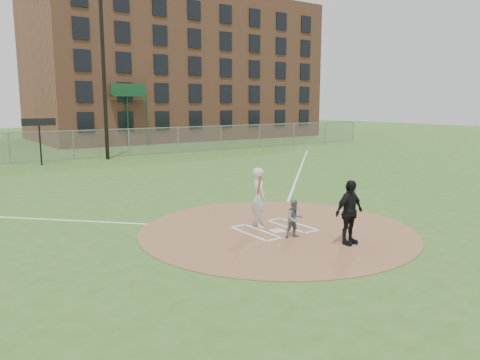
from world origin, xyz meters
TOP-DOWN VIEW (x-y plane):
  - ground at (0.00, 0.00)m, footprint 140.00×140.00m
  - dirt_circle at (0.00, 0.00)m, footprint 8.40×8.40m
  - home_plate at (-0.10, -0.14)m, footprint 0.45×0.45m
  - foul_line_first at (9.00, 9.00)m, footprint 17.04×17.04m
  - catcher at (-0.10, -0.90)m, footprint 0.63×0.54m
  - umpire at (0.69, -2.24)m, footprint 1.07×0.50m
  - batters_boxes at (0.00, 0.15)m, footprint 2.08×1.88m
  - batter_at_plate at (-0.25, 0.60)m, footprint 0.79×1.08m
  - outfield_fence at (0.00, 22.00)m, footprint 56.08×0.08m
  - brick_warehouse at (16.00, 37.96)m, footprint 30.00×17.17m
  - light_pole at (2.00, 21.00)m, footprint 1.20×0.30m
  - scoreboard_sign at (-2.50, 20.20)m, footprint 2.00×0.10m

SIDE VIEW (x-z plane):
  - ground at x=0.00m, z-range 0.00..0.00m
  - foul_line_first at x=9.00m, z-range 0.00..0.01m
  - dirt_circle at x=0.00m, z-range 0.00..0.02m
  - batters_boxes at x=0.00m, z-range 0.02..0.03m
  - home_plate at x=-0.10m, z-range 0.02..0.05m
  - catcher at x=-0.10m, z-range 0.02..1.13m
  - umpire at x=0.69m, z-range 0.02..1.81m
  - batter_at_plate at x=-0.25m, z-range 0.02..1.90m
  - outfield_fence at x=0.00m, z-range 0.00..2.03m
  - scoreboard_sign at x=-2.50m, z-range 0.92..3.85m
  - light_pole at x=2.00m, z-range 0.50..12.72m
  - brick_warehouse at x=16.00m, z-range 0.00..15.00m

